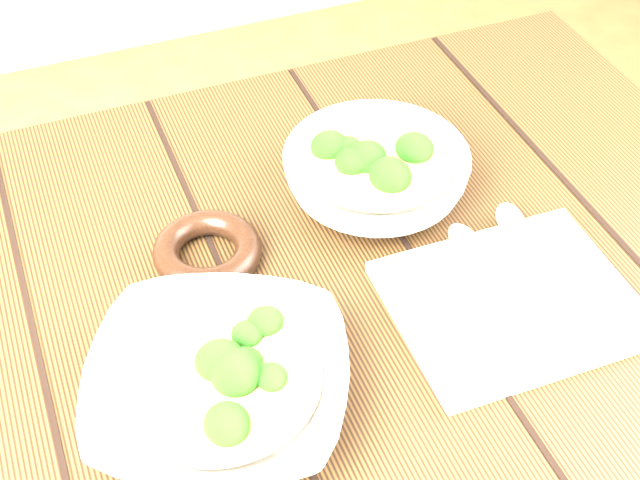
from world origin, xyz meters
The scene contains 7 objects.
table centered at (0.00, 0.00, 0.63)m, with size 1.20×0.80×0.75m.
soup_bowl_front centered at (-0.07, -0.10, 0.78)m, with size 0.31×0.31×0.07m.
soup_bowl_back centered at (0.18, 0.11, 0.79)m, with size 0.27×0.27×0.08m.
trivet centered at (-0.03, 0.09, 0.76)m, with size 0.12×0.12×0.03m, color black.
napkin centered at (0.24, -0.09, 0.76)m, with size 0.24×0.20×0.01m, color beige.
spoon_left centered at (0.23, -0.04, 0.77)m, with size 0.04×0.20×0.01m.
spoon_right centered at (0.28, -0.03, 0.77)m, with size 0.08×0.19×0.01m.
Camera 1 is at (-0.17, -0.58, 1.44)m, focal length 50.00 mm.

